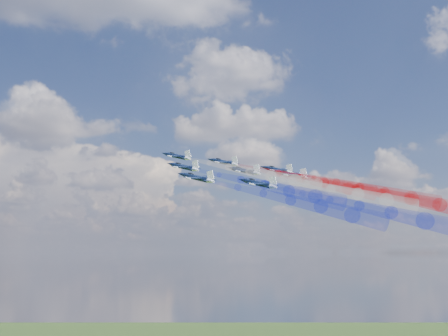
{
  "coord_description": "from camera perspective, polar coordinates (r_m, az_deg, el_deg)",
  "views": [
    {
      "loc": [
        -21.28,
        -174.71,
        129.82
      ],
      "look_at": [
        -2.14,
        -23.81,
        154.35
      ],
      "focal_mm": 42.4,
      "sensor_mm": 36.0,
      "label": 1
    }
  ],
  "objects": [
    {
      "name": "trail_lead",
      "position": [
        149.2,
        2.75,
        -0.37
      ],
      "size": [
        34.78,
        31.84,
        15.92
      ],
      "primitive_type": null,
      "rotation": [
        0.27,
        -0.16,
        0.81
      ],
      "color": "white"
    },
    {
      "name": "trail_inner_left",
      "position": [
        135.19,
        4.37,
        -1.84
      ],
      "size": [
        34.78,
        31.84,
        15.92
      ],
      "primitive_type": null,
      "rotation": [
        0.27,
        -0.16,
        0.81
      ],
      "color": "#1928D8"
    },
    {
      "name": "jet_rear_right",
      "position": [
        154.0,
        7.18,
        -0.7
      ],
      "size": [
        15.91,
        15.8,
        7.93
      ],
      "primitive_type": null,
      "rotation": [
        0.27,
        -0.16,
        0.81
      ],
      "color": "black"
    },
    {
      "name": "jet_center_third",
      "position": [
        151.68,
        2.18,
        -0.29
      ],
      "size": [
        15.91,
        15.8,
        7.93
      ],
      "primitive_type": null,
      "rotation": [
        0.27,
        -0.16,
        0.81
      ],
      "color": "black"
    },
    {
      "name": "trail_inner_right",
      "position": [
        150.63,
        8.25,
        -1.08
      ],
      "size": [
        34.78,
        31.84,
        15.92
      ],
      "primitive_type": null,
      "rotation": [
        0.27,
        -0.16,
        0.81
      ],
      "color": "red"
    },
    {
      "name": "trail_outer_left",
      "position": [
        118.99,
        7.23,
        -3.43
      ],
      "size": [
        34.78,
        31.84,
        15.92
      ],
      "primitive_type": null,
      "rotation": [
        0.27,
        -0.16,
        0.81
      ],
      "color": "#1928D8"
    },
    {
      "name": "jet_inner_right",
      "position": [
        164.68,
        -0.06,
        0.64
      ],
      "size": [
        15.91,
        15.8,
        7.93
      ],
      "primitive_type": null,
      "rotation": [
        0.27,
        -0.16,
        0.81
      ],
      "color": "black"
    },
    {
      "name": "jet_lead",
      "position": [
        165.34,
        -5.08,
        1.28
      ],
      "size": [
        15.91,
        15.8,
        7.93
      ],
      "primitive_type": null,
      "rotation": [
        0.27,
        -0.16,
        0.81
      ],
      "color": "black"
    },
    {
      "name": "jet_outer_left",
      "position": [
        133.65,
        -2.93,
        -1.05
      ],
      "size": [
        15.91,
        15.8,
        7.93
      ],
      "primitive_type": null,
      "rotation": [
        0.27,
        -0.16,
        0.81
      ],
      "color": "black"
    },
    {
      "name": "trail_outer_right",
      "position": [
        154.25,
        14.46,
        -1.95
      ],
      "size": [
        34.78,
        31.84,
        15.92
      ],
      "primitive_type": null,
      "rotation": [
        0.27,
        -0.16,
        0.81
      ],
      "color": "red"
    },
    {
      "name": "jet_rear_left",
      "position": [
        135.27,
        3.74,
        -1.67
      ],
      "size": [
        15.91,
        15.8,
        7.93
      ],
      "primitive_type": null,
      "rotation": [
        0.27,
        -0.16,
        0.81
      ],
      "color": "black"
    },
    {
      "name": "trail_rear_right",
      "position": [
        143.31,
        16.65,
        -2.62
      ],
      "size": [
        34.78,
        31.84,
        15.92
      ],
      "primitive_type": null,
      "rotation": [
        0.27,
        -0.16,
        0.81
      ],
      "color": "red"
    },
    {
      "name": "trail_center_third",
      "position": [
        138.81,
        11.46,
        -2.24
      ],
      "size": [
        34.78,
        31.84,
        15.92
      ],
      "primitive_type": null,
      "rotation": [
        0.27,
        -0.16,
        0.81
      ],
      "color": "white"
    },
    {
      "name": "trail_rear_left",
      "position": [
        123.46,
        14.39,
        -4.0
      ],
      "size": [
        34.78,
        31.84,
        15.92
      ],
      "primitive_type": null,
      "rotation": [
        0.27,
        -0.16,
        0.81
      ],
      "color": "#1928D8"
    },
    {
      "name": "jet_inner_left",
      "position": [
        150.79,
        -4.37,
        0.12
      ],
      "size": [
        15.91,
        15.8,
        7.93
      ],
      "primitive_type": null,
      "rotation": [
        0.27,
        -0.16,
        0.81
      ],
      "color": "black"
    },
    {
      "name": "jet_outer_right",
      "position": [
        165.74,
        5.79,
        -0.21
      ],
      "size": [
        15.91,
        15.8,
        7.93
      ],
      "primitive_type": null,
      "rotation": [
        0.27,
        -0.16,
        0.81
      ],
      "color": "black"
    }
  ]
}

